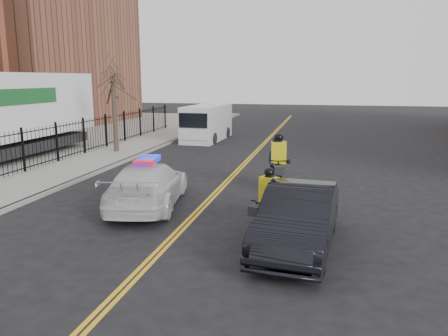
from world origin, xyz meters
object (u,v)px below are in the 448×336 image
police_cruiser (148,184)px  cyclist_far (278,167)px  cyclist_near (268,209)px  dark_sedan (298,217)px  cargo_van (206,123)px

police_cruiser → cyclist_far: cyclist_far is taller
police_cruiser → cyclist_near: (4.20, -1.52, -0.11)m
cyclist_near → dark_sedan: bearing=-25.1°
police_cruiser → dark_sedan: size_ratio=1.12×
police_cruiser → cyclist_near: size_ratio=2.74×
dark_sedan → cyclist_far: bearing=106.0°
dark_sedan → cargo_van: size_ratio=0.83×
dark_sedan → cargo_van: cargo_van is taller
police_cruiser → cyclist_far: 5.13m
cyclist_far → cyclist_near: bearing=-95.9°
cyclist_near → cyclist_far: 4.80m
cyclist_near → police_cruiser: bearing=-176.0°
police_cruiser → cyclist_near: cyclist_near is taller
dark_sedan → cyclist_near: 1.35m
police_cruiser → cyclist_far: (3.95, 3.27, 0.11)m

